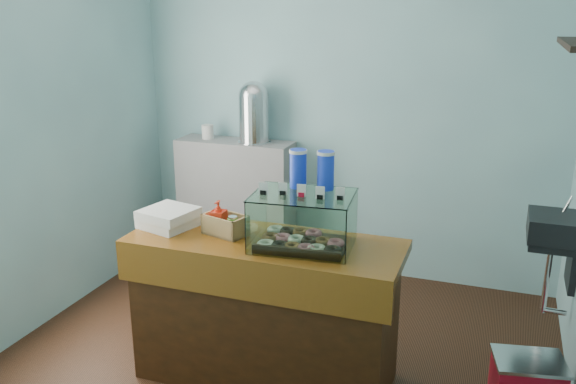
% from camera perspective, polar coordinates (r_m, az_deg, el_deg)
% --- Properties ---
extents(ground, '(3.50, 3.50, 0.00)m').
position_cam_1_polar(ground, '(4.13, -0.74, -15.02)').
color(ground, black).
rests_on(ground, ground).
extents(room_shell, '(3.54, 3.04, 2.82)m').
position_cam_1_polar(room_shell, '(3.53, -0.40, 9.14)').
color(room_shell, '#749FA9').
rests_on(room_shell, ground).
extents(counter, '(1.60, 0.60, 0.90)m').
position_cam_1_polar(counter, '(3.69, -2.17, -10.95)').
color(counter, '#3F1E0C').
rests_on(counter, ground).
extents(back_shelf, '(1.00, 0.32, 1.10)m').
position_cam_1_polar(back_shelf, '(5.33, -4.88, -1.00)').
color(back_shelf, gray).
rests_on(back_shelf, ground).
extents(display_case, '(0.59, 0.46, 0.52)m').
position_cam_1_polar(display_case, '(3.40, 1.49, -2.35)').
color(display_case, black).
rests_on(display_case, counter).
extents(condiment_crate, '(0.28, 0.21, 0.20)m').
position_cam_1_polar(condiment_crate, '(3.60, -6.05, -2.86)').
color(condiment_crate, tan).
rests_on(condiment_crate, counter).
extents(pastry_boxes, '(0.36, 0.36, 0.12)m').
position_cam_1_polar(pastry_boxes, '(3.77, -11.10, -2.38)').
color(pastry_boxes, silver).
rests_on(pastry_boxes, counter).
extents(coffee_urn, '(0.28, 0.28, 0.51)m').
position_cam_1_polar(coffee_urn, '(5.05, -3.21, 7.61)').
color(coffee_urn, silver).
rests_on(coffee_urn, back_shelf).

